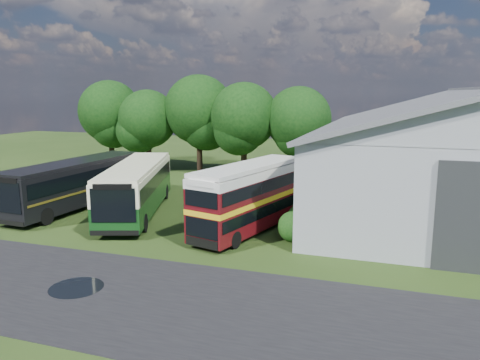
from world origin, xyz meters
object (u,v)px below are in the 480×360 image
(storage_shed, at_px, (466,149))
(bus_dark_single, at_px, (76,183))
(bus_maroon_double, at_px, (250,198))
(bus_green_single, at_px, (137,187))

(storage_shed, bearing_deg, bus_dark_single, -163.26)
(storage_shed, bearing_deg, bus_maroon_double, -143.51)
(bus_green_single, bearing_deg, bus_dark_single, 160.15)
(bus_green_single, height_order, bus_dark_single, bus_green_single)
(storage_shed, bearing_deg, bus_green_single, -159.46)
(bus_maroon_double, relative_size, bus_dark_single, 0.78)
(storage_shed, height_order, bus_maroon_double, storage_shed)
(storage_shed, relative_size, bus_green_single, 2.03)
(bus_green_single, relative_size, bus_dark_single, 1.02)
(bus_green_single, xyz_separation_m, bus_dark_single, (-4.78, 0.07, -0.02))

